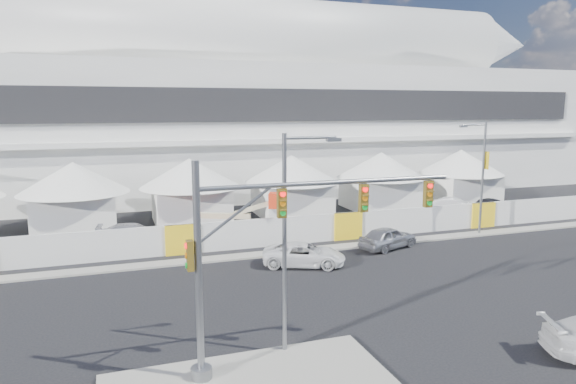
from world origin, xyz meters
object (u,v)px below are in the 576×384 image
object	(u,v)px
lot_car_a	(454,206)
lot_car_c	(134,234)
pickup_curb	(304,254)
lot_car_b	(491,206)
sedan_silver	(388,238)
boom_lift	(215,230)
traffic_mast	(257,256)
streetlight_median	(290,228)
streetlight_curb	(481,170)

from	to	relation	value
lot_car_a	lot_car_c	distance (m)	28.16
pickup_curb	lot_car_b	size ratio (longest dim) A/B	1.08
sedan_silver	boom_lift	xyz separation A→B (m)	(-10.94, 5.16, 0.24)
traffic_mast	streetlight_median	bearing A→B (deg)	34.53
streetlight_curb	streetlight_median	bearing A→B (deg)	-146.05
sedan_silver	traffic_mast	distance (m)	18.86
lot_car_c	traffic_mast	bearing A→B (deg)	-163.92
streetlight_curb	boom_lift	xyz separation A→B (m)	(-19.36, 3.95, -3.93)
pickup_curb	traffic_mast	xyz separation A→B (m)	(-6.14, -11.46, 3.73)
boom_lift	pickup_curb	bearing A→B (deg)	-35.26
pickup_curb	boom_lift	distance (m)	8.05
streetlight_median	boom_lift	bearing A→B (deg)	88.71
pickup_curb	lot_car_b	distance (m)	23.04
lot_car_c	traffic_mast	distance (m)	20.84
streetlight_curb	lot_car_b	bearing A→B (deg)	43.04
lot_car_a	lot_car_c	bearing A→B (deg)	134.30
lot_car_b	boom_lift	size ratio (longest dim) A/B	0.61
lot_car_a	traffic_mast	world-z (taller)	traffic_mast
sedan_silver	lot_car_c	bearing A→B (deg)	47.84
pickup_curb	lot_car_a	distance (m)	21.09
pickup_curb	lot_car_c	world-z (taller)	lot_car_c
sedan_silver	traffic_mast	size ratio (longest dim) A/B	0.44
lot_car_b	traffic_mast	world-z (taller)	traffic_mast
streetlight_curb	boom_lift	size ratio (longest dim) A/B	1.11
streetlight_curb	boom_lift	distance (m)	20.15
lot_car_b	streetlight_median	distance (m)	32.37
lot_car_b	streetlight_curb	size ratio (longest dim) A/B	0.55
lot_car_c	traffic_mast	xyz separation A→B (m)	(3.49, -20.21, 3.70)
lot_car_b	streetlight_median	bearing A→B (deg)	110.77
traffic_mast	boom_lift	distance (m)	18.79
sedan_silver	pickup_curb	distance (m)	7.04
lot_car_a	streetlight_median	size ratio (longest dim) A/B	0.51
lot_car_c	traffic_mast	size ratio (longest dim) A/B	0.49
lot_car_b	streetlight_curb	bearing A→B (deg)	117.50
boom_lift	streetlight_median	bearing A→B (deg)	-67.42
streetlight_curb	lot_car_c	bearing A→B (deg)	166.89
lot_car_b	traffic_mast	bearing A→B (deg)	110.66
lot_car_c	traffic_mast	world-z (taller)	traffic_mast
lot_car_a	streetlight_curb	bearing A→B (deg)	-162.96
traffic_mast	lot_car_c	bearing A→B (deg)	99.79
sedan_silver	traffic_mast	xyz separation A→B (m)	(-12.96, -13.21, 3.66)
lot_car_b	traffic_mast	xyz separation A→B (m)	(-27.49, -20.12, 3.63)
sedan_silver	lot_car_a	bearing A→B (deg)	-73.43
traffic_mast	boom_lift	world-z (taller)	traffic_mast
lot_car_b	lot_car_c	world-z (taller)	lot_car_b
lot_car_a	streetlight_curb	xyz separation A→B (m)	(-3.26, -7.17, 4.23)
sedan_silver	lot_car_b	distance (m)	16.09
pickup_curb	boom_lift	xyz separation A→B (m)	(-4.13, 6.90, 0.31)
sedan_silver	lot_car_b	size ratio (longest dim) A/B	0.96
lot_car_a	streetlight_median	xyz separation A→B (m)	(-23.01, -20.47, 4.32)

